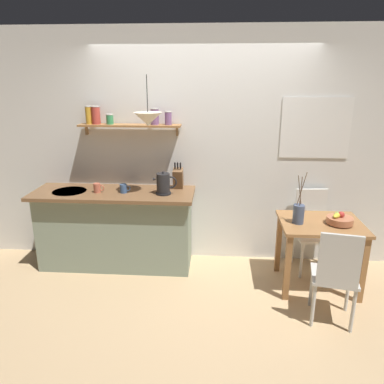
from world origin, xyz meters
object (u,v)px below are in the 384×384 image
Objects in this scene: coffee_mug_spare at (124,188)px; fruit_bowl at (340,219)px; coffee_mug_by_sink at (97,188)px; twig_vase at (299,214)px; dining_table at (320,234)px; dining_chair_near at (336,274)px; dining_chair_far at (312,226)px; electric_kettle at (164,184)px; pendant_lamp at (148,119)px; knife_block at (178,178)px.

fruit_bowl is at bearing -7.68° from coffee_mug_spare.
fruit_bowl is 2.60m from coffee_mug_by_sink.
twig_vase is 2.19m from coffee_mug_by_sink.
fruit_bowl reaches higher than dining_table.
twig_vase is at bearing 110.36° from dining_chair_near.
coffee_mug_by_sink is (-2.44, -0.17, 0.47)m from dining_chair_far.
dining_chair_near is 3.52× the size of electric_kettle.
twig_vase is at bearing -11.55° from electric_kettle.
coffee_mug_spare is (0.30, 0.01, -0.00)m from coffee_mug_by_sink.
pendant_lamp reaches higher than dining_chair_near.
dining_chair_near is 0.69m from fruit_bowl.
dining_table is 3.15× the size of electric_kettle.
knife_block is at bearing 178.01° from dining_chair_far.
knife_block is at bearing 157.94° from twig_vase.
coffee_mug_spare is at bearing 172.32° from fruit_bowl.
coffee_mug_by_sink is at bearing -178.49° from coffee_mug_spare.
knife_block is (-1.69, 0.52, 0.26)m from fruit_bowl.
dining_chair_near is at bearing -69.64° from twig_vase.
dining_chair_near is at bearing -91.97° from dining_table.
dining_table is 0.66m from dining_chair_near.
dining_chair_near is 3.57× the size of fruit_bowl.
pendant_lamp is (-1.55, 0.20, 0.91)m from twig_vase.
pendant_lamp reaches higher than coffee_mug_by_sink.
dining_chair_near is 2.31m from pendant_lamp.
dining_table is 2.14m from pendant_lamp.
knife_block is (-1.56, 0.05, 0.54)m from dining_chair_far.
pendant_lamp is at bearing 155.48° from dining_chair_near.
electric_kettle is (-1.42, 0.29, 0.20)m from twig_vase.
fruit_bowl is 1.79m from knife_block.
electric_kettle is at bearing -2.03° from coffee_mug_spare.
twig_vase reaches higher than electric_kettle.
fruit_bowl is at bearing -6.63° from coffee_mug_by_sink.
fruit_bowl is 2.31m from coffee_mug_spare.
coffee_mug_by_sink reaches higher than dining_chair_far.
dining_chair_far is 1.73× the size of twig_vase.
fruit_bowl is at bearing -17.11° from knife_block.
knife_block is (-1.53, 0.48, 0.45)m from dining_table.
dining_table is 1.74m from electric_kettle.
dining_chair_near is at bearing -92.71° from dining_chair_far.
electric_kettle is at bearing 168.45° from twig_vase.
electric_kettle is at bearing -174.09° from dining_chair_far.
twig_vase is 1.90m from coffee_mug_spare.
pendant_lamp reaches higher than coffee_mug_spare.
dining_table is 1.66m from knife_block.
coffee_mug_spare reaches higher than fruit_bowl.
dining_table is at bearing 88.03° from dining_chair_near.
dining_chair_near is at bearing -24.52° from pendant_lamp.
dining_table is 1.55× the size of twig_vase.
pendant_lamp is (0.32, -0.11, 0.78)m from coffee_mug_spare.
pendant_lamp is at bearing -171.73° from dining_chair_far.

